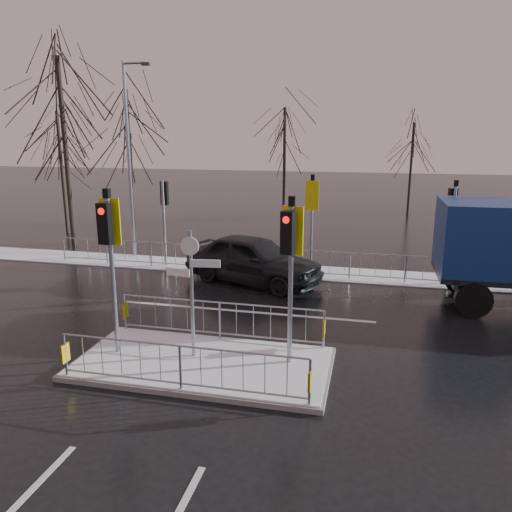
% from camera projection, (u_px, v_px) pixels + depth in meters
% --- Properties ---
extents(ground, '(120.00, 120.00, 0.00)m').
position_uv_depth(ground, '(203.00, 366.00, 11.82)').
color(ground, black).
rests_on(ground, ground).
extents(snow_verge, '(30.00, 2.00, 0.04)m').
position_uv_depth(snow_verge, '(274.00, 270.00, 19.94)').
color(snow_verge, white).
rests_on(snow_verge, ground).
extents(lane_markings, '(8.00, 11.38, 0.01)m').
position_uv_depth(lane_markings, '(198.00, 372.00, 11.51)').
color(lane_markings, silver).
rests_on(lane_markings, ground).
extents(traffic_island, '(6.00, 3.04, 4.15)m').
position_uv_depth(traffic_island, '(202.00, 351.00, 11.74)').
color(traffic_island, slate).
rests_on(traffic_island, ground).
extents(far_kerb_fixtures, '(18.00, 0.65, 3.83)m').
position_uv_depth(far_kerb_fixtures, '(279.00, 249.00, 19.15)').
color(far_kerb_fixtures, gray).
rests_on(far_kerb_fixtures, ground).
extents(car_far_lane, '(5.57, 3.71, 1.76)m').
position_uv_depth(car_far_lane, '(253.00, 259.00, 18.17)').
color(car_far_lane, black).
rests_on(car_far_lane, ground).
extents(flatbed_truck, '(7.21, 2.67, 3.33)m').
position_uv_depth(flatbed_truck, '(510.00, 253.00, 15.38)').
color(flatbed_truck, black).
rests_on(flatbed_truck, ground).
extents(tree_near_a, '(4.75, 4.75, 8.97)m').
position_uv_depth(tree_near_a, '(63.00, 116.00, 23.06)').
color(tree_near_a, black).
rests_on(tree_near_a, ground).
extents(tree_near_b, '(4.00, 4.00, 7.55)m').
position_uv_depth(tree_near_b, '(129.00, 137.00, 24.16)').
color(tree_near_b, black).
rests_on(tree_near_b, ground).
extents(tree_near_c, '(3.50, 3.50, 6.61)m').
position_uv_depth(tree_near_c, '(60.00, 149.00, 26.26)').
color(tree_near_c, black).
rests_on(tree_near_c, ground).
extents(tree_far_a, '(3.75, 3.75, 7.08)m').
position_uv_depth(tree_far_a, '(285.00, 141.00, 31.88)').
color(tree_far_a, black).
rests_on(tree_far_a, ground).
extents(tree_far_b, '(3.25, 3.25, 6.14)m').
position_uv_depth(tree_far_b, '(412.00, 151.00, 32.14)').
color(tree_far_b, black).
rests_on(tree_far_b, ground).
extents(street_lamp_left, '(1.25, 0.18, 8.20)m').
position_uv_depth(street_lamp_left, '(130.00, 154.00, 21.13)').
color(street_lamp_left, gray).
rests_on(street_lamp_left, ground).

